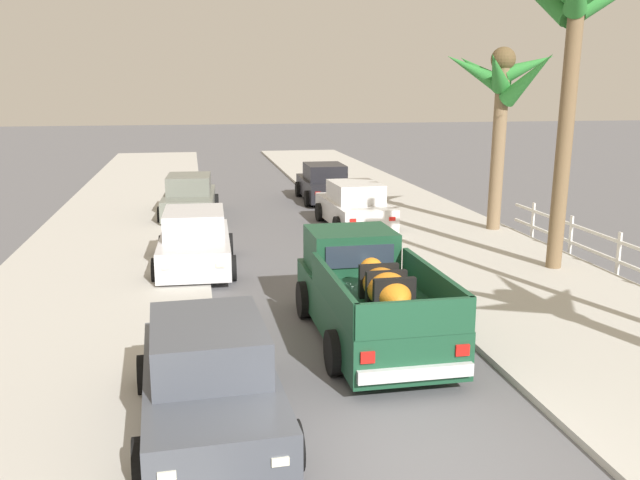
# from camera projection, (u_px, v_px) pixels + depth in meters

# --- Properties ---
(ground_plane) EXTENTS (160.00, 160.00, 0.00)m
(ground_plane) POSITION_uv_depth(u_px,v_px,m) (413.00, 462.00, 8.75)
(ground_plane) COLOR slate
(sidewalk_left) EXTENTS (5.33, 60.00, 0.12)m
(sidewalk_left) POSITION_uv_depth(u_px,v_px,m) (111.00, 254.00, 19.37)
(sidewalk_left) COLOR beige
(sidewalk_left) RESTS_ON ground
(sidewalk_right) EXTENTS (5.33, 60.00, 0.12)m
(sidewalk_right) POSITION_uv_depth(u_px,v_px,m) (446.00, 240.00, 21.14)
(sidewalk_right) COLOR beige
(sidewalk_right) RESTS_ON ground
(curb_left) EXTENTS (0.16, 60.00, 0.10)m
(curb_left) POSITION_uv_depth(u_px,v_px,m) (157.00, 252.00, 19.60)
(curb_left) COLOR silver
(curb_left) RESTS_ON ground
(curb_right) EXTENTS (0.16, 60.00, 0.10)m
(curb_right) POSITION_uv_depth(u_px,v_px,m) (406.00, 242.00, 20.92)
(curb_right) COLOR silver
(curb_right) RESTS_ON ground
(pickup_truck) EXTENTS (2.26, 5.23, 1.80)m
(pickup_truck) POSITION_uv_depth(u_px,v_px,m) (368.00, 296.00, 12.94)
(pickup_truck) COLOR #19472D
(pickup_truck) RESTS_ON ground
(car_left_near) EXTENTS (2.15, 4.32, 1.54)m
(car_left_near) POSITION_uv_depth(u_px,v_px,m) (355.00, 206.00, 23.18)
(car_left_near) COLOR silver
(car_left_near) RESTS_ON ground
(car_right_near) EXTENTS (2.06, 4.28, 1.54)m
(car_right_near) POSITION_uv_depth(u_px,v_px,m) (324.00, 184.00, 28.55)
(car_right_near) COLOR black
(car_right_near) RESTS_ON ground
(car_left_mid) EXTENTS (2.11, 4.30, 1.54)m
(car_left_mid) POSITION_uv_depth(u_px,v_px,m) (195.00, 242.00, 17.90)
(car_left_mid) COLOR silver
(car_left_mid) RESTS_ON ground
(car_right_mid) EXTENTS (2.17, 4.32, 1.54)m
(car_right_mid) POSITION_uv_depth(u_px,v_px,m) (209.00, 380.00, 9.49)
(car_right_mid) COLOR #474C56
(car_right_mid) RESTS_ON ground
(car_left_far) EXTENTS (2.20, 4.34, 1.54)m
(car_left_far) POSITION_uv_depth(u_px,v_px,m) (189.00, 198.00, 24.95)
(car_left_far) COLOR slate
(car_left_far) RESTS_ON ground
(palm_tree_left_fore) EXTENTS (3.59, 3.81, 5.87)m
(palm_tree_left_fore) POSITION_uv_depth(u_px,v_px,m) (501.00, 86.00, 21.39)
(palm_tree_left_fore) COLOR #846B4C
(palm_tree_left_fore) RESTS_ON ground
(palm_tree_left_mid) EXTENTS (3.89, 3.72, 7.62)m
(palm_tree_left_mid) POSITION_uv_depth(u_px,v_px,m) (574.00, 20.00, 16.35)
(palm_tree_left_mid) COLOR brown
(palm_tree_left_mid) RESTS_ON ground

